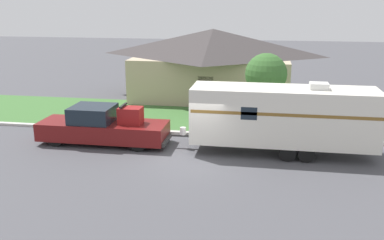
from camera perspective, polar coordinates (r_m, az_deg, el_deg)
name	(u,v)px	position (r m, az deg, el deg)	size (l,w,h in m)	color
ground_plane	(194,161)	(19.00, 0.23, -5.45)	(120.00, 120.00, 0.00)	#47474C
curb_strip	(205,134)	(22.48, 1.80, -1.88)	(80.00, 0.30, 0.14)	beige
lawn_strip	(214,117)	(25.97, 2.92, 0.41)	(80.00, 7.00, 0.03)	#3D6B33
house_across_street	(213,62)	(31.41, 2.79, 7.77)	(11.65, 8.20, 4.88)	tan
pickup_truck	(103,127)	(21.49, -11.79, -0.89)	(6.43, 2.02, 2.01)	black
travel_trailer	(283,116)	(19.81, 12.02, 0.58)	(9.34, 2.30, 3.36)	black
mailbox	(273,116)	(22.65, 10.72, 0.51)	(0.48, 0.20, 1.34)	brown
tree_in_yard	(266,75)	(23.21, 9.84, 6.00)	(2.23, 2.23, 4.17)	brown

